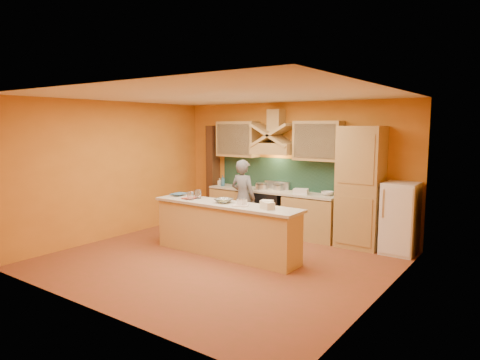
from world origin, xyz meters
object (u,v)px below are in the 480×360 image
Objects in this scene: stove at (272,212)px; kitchen_scale at (242,202)px; fridge at (400,218)px; mixing_bowl at (224,201)px; person at (243,198)px.

kitchen_scale is at bearing -73.60° from stove.
stove is at bearing 180.00° from fridge.
stove is at bearing 94.62° from mixing_bowl.
fridge is 3.11m from person.
fridge is (2.70, 0.00, 0.20)m from stove.
stove is 0.56× the size of person.
mixing_bowl is (0.15, -1.90, 0.53)m from stove.
person is 1.64m from kitchen_scale.
fridge is at bearing 49.72° from kitchen_scale.
stove is 0.69× the size of fridge.
kitchen_scale is at bearing 126.50° from person.
person is at bearing -169.41° from fridge.
kitchen_scale reaches higher than mixing_bowl.
kitchen_scale is at bearing -2.35° from mixing_bowl.
stove is 2.91× the size of mixing_bowl.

